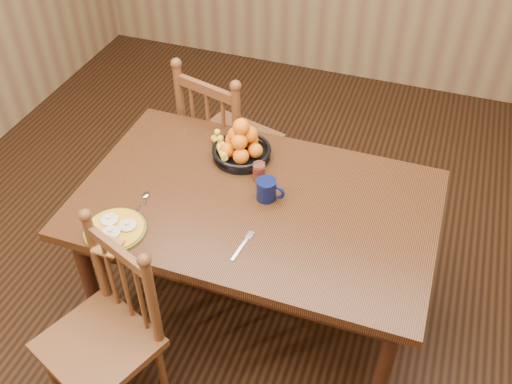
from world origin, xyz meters
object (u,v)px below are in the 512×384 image
(chair_far, at_px, (227,143))
(breakfast_plate, at_px, (115,230))
(dining_table, at_px, (256,214))
(fruit_bowl, at_px, (241,145))
(coffee_mug, at_px, (267,190))
(chair_near, at_px, (105,336))

(chair_far, relative_size, breakfast_plate, 3.55)
(dining_table, relative_size, fruit_bowl, 4.94)
(dining_table, bearing_deg, chair_far, 121.73)
(coffee_mug, bearing_deg, chair_far, 125.58)
(breakfast_plate, bearing_deg, dining_table, 37.87)
(dining_table, xyz_separation_m, coffee_mug, (0.04, 0.03, 0.14))
(coffee_mug, bearing_deg, breakfast_plate, -142.32)
(dining_table, distance_m, chair_near, 0.84)
(chair_far, xyz_separation_m, coffee_mug, (0.45, -0.63, 0.30))
(chair_far, relative_size, chair_near, 1.09)
(coffee_mug, bearing_deg, chair_near, -122.61)
(dining_table, xyz_separation_m, chair_far, (-0.41, 0.66, -0.17))
(chair_near, distance_m, breakfast_plate, 0.44)
(dining_table, bearing_deg, coffee_mug, 35.43)
(dining_table, distance_m, breakfast_plate, 0.64)
(fruit_bowl, bearing_deg, coffee_mug, -48.21)
(coffee_mug, relative_size, fruit_bowl, 0.41)
(chair_far, distance_m, breakfast_plate, 1.08)
(chair_far, bearing_deg, dining_table, 137.26)
(coffee_mug, xyz_separation_m, fruit_bowl, (-0.22, 0.24, 0.02))
(chair_far, xyz_separation_m, fruit_bowl, (0.23, -0.39, 0.32))
(chair_far, relative_size, fruit_bowl, 3.16)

